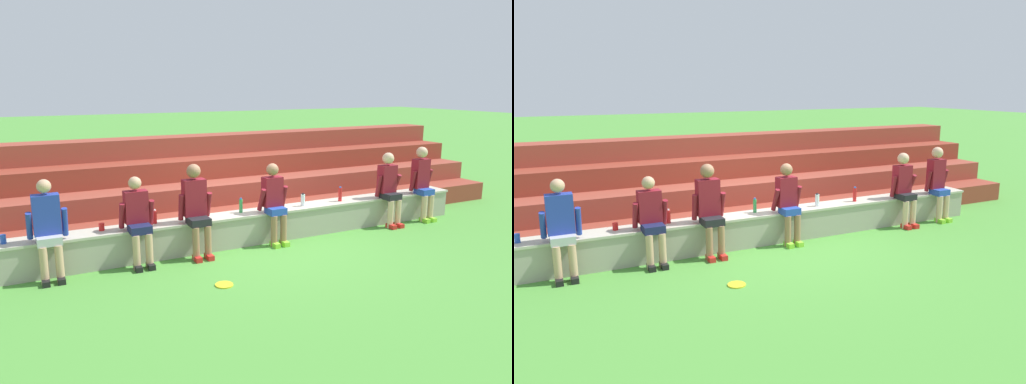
# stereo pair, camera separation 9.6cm
# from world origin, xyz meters

# --- Properties ---
(ground_plane) EXTENTS (80.00, 80.00, 0.00)m
(ground_plane) POSITION_xyz_m (0.00, 0.00, 0.00)
(ground_plane) COLOR #4C9338
(stone_seating_wall) EXTENTS (8.62, 0.48, 0.54)m
(stone_seating_wall) POSITION_xyz_m (0.00, 0.22, 0.29)
(stone_seating_wall) COLOR #A8A08E
(stone_seating_wall) RESTS_ON ground
(brick_bleachers) EXTENTS (12.51, 2.68, 1.62)m
(brick_bleachers) POSITION_xyz_m (0.00, 2.35, 0.61)
(brick_bleachers) COLOR brown
(brick_bleachers) RESTS_ON ground
(person_far_left) EXTENTS (0.54, 0.48, 1.43)m
(person_far_left) POSITION_xyz_m (-3.45, -0.02, 0.77)
(person_far_left) COLOR tan
(person_far_left) RESTS_ON ground
(person_left_of_center) EXTENTS (0.53, 0.55, 1.36)m
(person_left_of_center) POSITION_xyz_m (-2.19, -0.01, 0.73)
(person_left_of_center) COLOR tan
(person_left_of_center) RESTS_ON ground
(person_center) EXTENTS (0.54, 0.57, 1.48)m
(person_center) POSITION_xyz_m (-1.26, -0.01, 0.80)
(person_center) COLOR #996B4C
(person_center) RESTS_ON ground
(person_right_of_center) EXTENTS (0.51, 0.50, 1.39)m
(person_right_of_center) POSITION_xyz_m (0.15, -0.01, 0.75)
(person_right_of_center) COLOR #996B4C
(person_right_of_center) RESTS_ON ground
(person_far_right) EXTENTS (0.52, 0.52, 1.42)m
(person_far_right) POSITION_xyz_m (2.69, -0.03, 0.77)
(person_far_right) COLOR #DBAD89
(person_far_right) RESTS_ON ground
(person_rightmost_edge) EXTENTS (0.51, 0.51, 1.48)m
(person_rightmost_edge) POSITION_xyz_m (3.58, -0.01, 0.80)
(person_rightmost_edge) COLOR #DBAD89
(person_rightmost_edge) RESTS_ON ground
(water_bottle_mid_left) EXTENTS (0.06, 0.06, 0.25)m
(water_bottle_mid_left) POSITION_xyz_m (-0.35, 0.27, 0.66)
(water_bottle_mid_left) COLOR green
(water_bottle_mid_left) RESTS_ON stone_seating_wall
(water_bottle_center_gap) EXTENTS (0.08, 0.08, 0.24)m
(water_bottle_center_gap) POSITION_xyz_m (0.86, 0.19, 0.65)
(water_bottle_center_gap) COLOR silver
(water_bottle_center_gap) RESTS_ON stone_seating_wall
(water_bottle_mid_right) EXTENTS (0.07, 0.07, 0.23)m
(water_bottle_mid_right) POSITION_xyz_m (-1.86, 0.27, 0.65)
(water_bottle_mid_right) COLOR red
(water_bottle_mid_right) RESTS_ON stone_seating_wall
(water_bottle_near_left) EXTENTS (0.07, 0.07, 0.28)m
(water_bottle_near_left) POSITION_xyz_m (1.69, 0.19, 0.67)
(water_bottle_near_left) COLOR red
(water_bottle_near_left) RESTS_ON stone_seating_wall
(plastic_cup_left_end) EXTENTS (0.08, 0.08, 0.13)m
(plastic_cup_left_end) POSITION_xyz_m (-4.02, 0.22, 0.60)
(plastic_cup_left_end) COLOR blue
(plastic_cup_left_end) RESTS_ON stone_seating_wall
(plastic_cup_middle) EXTENTS (0.08, 0.08, 0.11)m
(plastic_cup_middle) POSITION_xyz_m (-2.69, 0.25, 0.60)
(plastic_cup_middle) COLOR red
(plastic_cup_middle) RESTS_ON stone_seating_wall
(plastic_cup_right_end) EXTENTS (0.09, 0.09, 0.12)m
(plastic_cup_right_end) POSITION_xyz_m (0.45, 0.26, 0.60)
(plastic_cup_right_end) COLOR white
(plastic_cup_right_end) RESTS_ON stone_seating_wall
(frisbee) EXTENTS (0.25, 0.25, 0.02)m
(frisbee) POSITION_xyz_m (-1.36, -1.34, 0.01)
(frisbee) COLOR yellow
(frisbee) RESTS_ON ground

